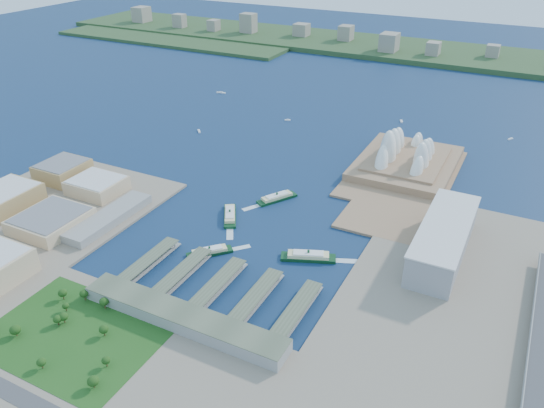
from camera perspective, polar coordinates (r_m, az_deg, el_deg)
The scene contains 23 objects.
ground at distance 583.08m, azimuth -2.96°, elevation -4.57°, with size 3000.00×3000.00×0.00m, color #0E2445.
west_land at distance 669.86m, azimuth -26.69°, elevation -3.01°, with size 220.00×390.00×3.00m, color gray.
south_land at distance 455.73m, azimuth -16.81°, elevation -17.36°, with size 720.00×180.00×3.00m, color gray.
east_land at distance 488.29m, azimuth 19.85°, elevation -14.22°, with size 240.00×500.00×3.00m, color gray.
peninsula at distance 762.96m, azimuth 13.99°, elevation 3.27°, with size 135.00×220.00×3.00m, color #936F50.
far_shore at distance 1454.38m, azimuth 17.28°, elevation 15.26°, with size 2200.00×260.00×12.00m, color #2D4926.
opera_house at distance 769.19m, azimuth 14.46°, elevation 5.92°, with size 134.00×180.00×58.00m, color white, non-canonical shape.
toaster_building at distance 584.64m, azimuth 17.97°, elevation -3.64°, with size 45.00×155.00×35.00m, color gray.
expressway at distance 478.67m, azimuth 27.08°, elevation -15.89°, with size 26.00×340.00×11.85m, color gray, non-canonical shape.
west_buildings at distance 680.01m, azimuth -24.73°, elevation -0.58°, with size 200.00×280.00×27.00m, color #A38451, non-canonical shape.
ferry_wharves at distance 522.72m, azimuth -5.75°, elevation -8.57°, with size 184.00×90.00×9.30m, color #4E5741, non-canonical shape.
terminal_building at distance 482.18m, azimuth -9.55°, elevation -12.00°, with size 200.00×28.00×12.00m, color gray.
park at distance 493.68m, azimuth -20.65°, elevation -12.36°, with size 150.00×110.00×16.00m, color #194714, non-canonical shape.
far_skyline at distance 1428.15m, azimuth 17.31°, elevation 16.41°, with size 1900.00×140.00×55.00m, color gray, non-canonical shape.
ferry_a at distance 635.04m, azimuth -4.56°, elevation -1.03°, with size 13.76×54.04×10.22m, color #0D3719, non-canonical shape.
ferry_b at distance 671.12m, azimuth 0.54°, elevation 0.84°, with size 13.72×53.90×10.19m, color #0D3719, non-canonical shape.
ferry_c at distance 571.52m, azimuth -6.74°, elevation -4.96°, with size 12.52×49.20×9.30m, color #0D3719, non-canonical shape.
ferry_d at distance 560.59m, azimuth 3.93°, elevation -5.46°, with size 14.69×57.70×10.91m, color #0D3719, non-canonical shape.
boat_a at distance 896.25m, azimuth -7.85°, elevation 7.79°, with size 3.48×13.92×2.69m, color white, non-canonical shape.
boat_b at distance 937.94m, azimuth 1.69°, elevation 9.03°, with size 3.53×10.08×2.72m, color white, non-canonical shape.
boat_c at distance 938.30m, azimuth 24.27°, elevation 6.42°, with size 3.16×10.82×2.44m, color white, non-canonical shape.
boat_d at distance 1092.81m, azimuth -5.51°, elevation 11.86°, with size 3.93×17.95×3.03m, color white, non-canonical shape.
boat_e at distance 958.51m, azimuth 13.75°, elevation 8.66°, with size 3.90×12.24×3.01m, color white, non-canonical shape.
Camera 1 is at (247.76, -417.69, 322.70)m, focal length 35.00 mm.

